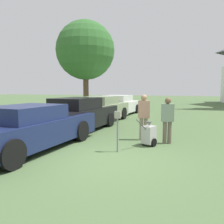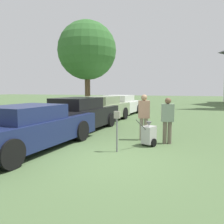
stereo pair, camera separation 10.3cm
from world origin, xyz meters
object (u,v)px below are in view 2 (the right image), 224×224
at_px(equipment_cart, 149,135).
at_px(parked_car_black, 79,115).
at_px(parked_car_navy, 31,128).
at_px(person_worker, 144,114).
at_px(parked_car_white, 120,106).
at_px(person_supervisor, 168,118).
at_px(parking_meter, 117,124).
at_px(parked_car_sage, 102,110).

bearing_deg(equipment_cart, parked_car_black, 177.71).
height_order(parked_car_navy, person_worker, person_worker).
bearing_deg(parked_car_black, equipment_cart, -20.82).
bearing_deg(parked_car_white, person_worker, -62.03).
height_order(parked_car_black, person_supervisor, person_supervisor).
bearing_deg(person_worker, parked_car_black, -31.26).
height_order(parked_car_navy, parked_car_white, parked_car_white).
bearing_deg(equipment_cart, parking_meter, -104.06).
xyz_separation_m(parked_car_sage, parking_meter, (2.73, -5.79, 0.17)).
bearing_deg(parking_meter, person_worker, 75.31).
xyz_separation_m(parked_car_navy, parking_meter, (2.73, 0.58, 0.20)).
xyz_separation_m(parked_car_black, parked_car_white, (-0.00, 6.66, -0.02)).
bearing_deg(parking_meter, parked_car_sage, 115.25).
bearing_deg(parking_meter, person_supervisor, 48.37).
distance_m(parked_car_navy, parked_car_black, 3.35).
height_order(parked_car_navy, parked_car_black, parked_car_black).
bearing_deg(parked_car_white, parked_car_black, -85.06).
distance_m(parked_car_white, person_supervisor, 8.88).
height_order(parked_car_sage, parking_meter, parked_car_sage).
distance_m(parked_car_black, person_supervisor, 4.29).
relative_size(parked_car_black, parked_car_white, 1.01).
xyz_separation_m(parked_car_sage, parked_car_white, (-0.00, 3.64, -0.02)).
bearing_deg(person_supervisor, parked_car_navy, 14.86).
bearing_deg(equipment_cart, parked_car_white, 136.40).
distance_m(parked_car_black, parking_meter, 3.89).
distance_m(parked_car_white, equipment_cart, 9.10).
distance_m(person_worker, equipment_cart, 1.06).
distance_m(parking_meter, person_supervisor, 2.09).
xyz_separation_m(parked_car_navy, person_supervisor, (4.12, 2.14, 0.24)).
relative_size(parked_car_navy, parked_car_white, 1.02).
distance_m(parked_car_black, person_worker, 3.35).
distance_m(parked_car_navy, parked_car_white, 10.01).
xyz_separation_m(parked_car_white, equipment_cart, (3.54, -8.37, -0.31)).
height_order(parking_meter, person_supervisor, person_supervisor).
distance_m(parked_car_navy, person_supervisor, 4.65).
relative_size(parked_car_navy, person_worker, 3.08).
bearing_deg(person_worker, parked_car_sage, -66.18).
height_order(parked_car_white, person_supervisor, person_supervisor).
relative_size(parked_car_white, person_supervisor, 3.20).
height_order(person_worker, person_supervisor, person_worker).
relative_size(parked_car_sage, person_worker, 2.85).
relative_size(parking_meter, person_supervisor, 0.77).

